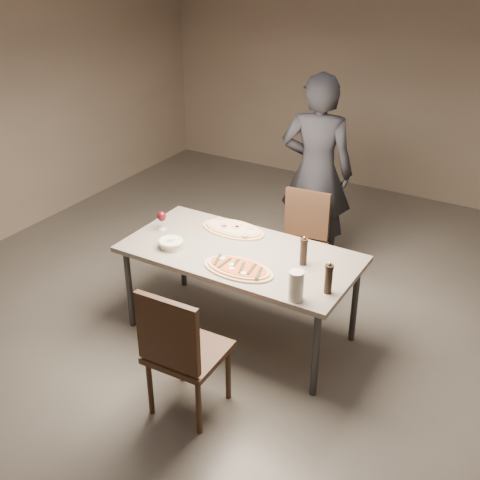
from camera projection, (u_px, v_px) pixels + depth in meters
The scene contains 14 objects.
room at pixel (240, 172), 4.28m from camera, with size 7.00×7.00×7.00m.
dining_table at pixel (240, 258), 4.61m from camera, with size 1.80×0.90×0.75m.
zucchini_pizza at pixel (238, 268), 4.33m from camera, with size 0.55×0.31×0.05m.
ham_pizza at pixel (233, 229), 4.89m from camera, with size 0.55×0.31×0.04m.
bread_basket at pixel (171, 243), 4.62m from camera, with size 0.19×0.19×0.07m.
oil_dish at pixel (256, 272), 4.29m from camera, with size 0.14×0.14×0.02m.
pepper_mill_left at pixel (329, 278), 4.02m from camera, with size 0.06×0.06×0.23m.
pepper_mill_right at pixel (304, 251), 4.36m from camera, with size 0.06×0.06×0.23m.
carafe at pixel (296, 286), 3.95m from camera, with size 0.10×0.10×0.21m.
wine_glass at pixel (162, 217), 4.86m from camera, with size 0.07×0.07×0.16m.
side_plate at pixel (218, 224), 4.99m from camera, with size 0.16×0.16×0.01m.
chair_near at pixel (180, 348), 3.85m from camera, with size 0.48×0.48×0.99m.
chair_far at pixel (302, 237), 5.33m from camera, with size 0.47×0.47×0.91m.
diner at pixel (316, 172), 5.57m from camera, with size 0.68×0.44×1.85m, color black.
Camera 1 is at (2.04, -3.46, 2.95)m, focal length 45.00 mm.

